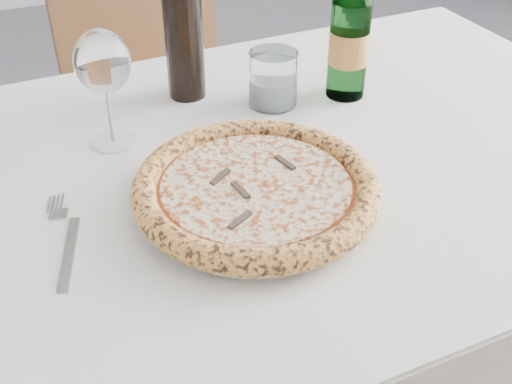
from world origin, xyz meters
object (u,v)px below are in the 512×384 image
Objects in this scene: chair_far at (155,75)px; beer_bottle at (349,38)px; pizza at (256,188)px; tumbler at (273,82)px; wine_glass at (102,64)px; wine_bottle at (184,33)px; dining_table at (231,214)px; plate at (256,199)px.

chair_far is 3.56× the size of beer_bottle.
pizza is 3.57× the size of tumbler.
wine_bottle reaches higher than wine_glass.
wine_bottle is (-0.07, -0.56, 0.34)m from chair_far.
beer_bottle reaches higher than dining_table.
chair_far is at bearing 84.54° from plate.
wine_bottle is at bearing 87.78° from pizza.
plate is at bearing -58.60° from wine_glass.
pizza is at bearing -58.60° from wine_glass.
beer_bottle is (0.27, 0.14, 0.19)m from dining_table.
dining_table is 4.88× the size of plate.
tumbler is (0.14, 0.26, 0.03)m from plate.
tumbler reaches higher than dining_table.
chair_far is at bearing 83.86° from dining_table.
plate is 3.18× the size of tumbler.
wine_glass is 0.71× the size of beer_bottle.
chair_far is 5.04× the size of wine_glass.
dining_table is 0.14m from plate.
beer_bottle reaches higher than pizza.
chair_far reaches higher than dining_table.
beer_bottle is (0.27, 0.24, 0.08)m from pizza.
plate is (0.00, -0.10, 0.10)m from dining_table.
wine_bottle reaches higher than pizza.
wine_bottle reaches higher than tumbler.
plate is at bearing -90.00° from dining_table.
wine_bottle is (0.01, 0.35, 0.11)m from plate.
pizza is at bearing -95.46° from chair_far.
chair_far reaches higher than pizza.
beer_bottle is at bearing -74.62° from chair_far.
wine_glass is at bearing -175.33° from tumbler.
pizza is at bearing -90.01° from dining_table.
wine_bottle reaches higher than beer_bottle.
chair_far is at bearing 94.62° from tumbler.
wine_glass is at bearing 136.79° from dining_table.
dining_table is 5.43× the size of wine_bottle.
plate is 0.36m from wine_bottle.
beer_bottle reaches higher than plate.
wine_bottle is at bearing 86.88° from dining_table.
chair_far is 0.66m from wine_bottle.
chair_far is 0.80m from wine_glass.
plate is 0.02m from pizza.
wine_bottle is at bearing -97.44° from chair_far.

